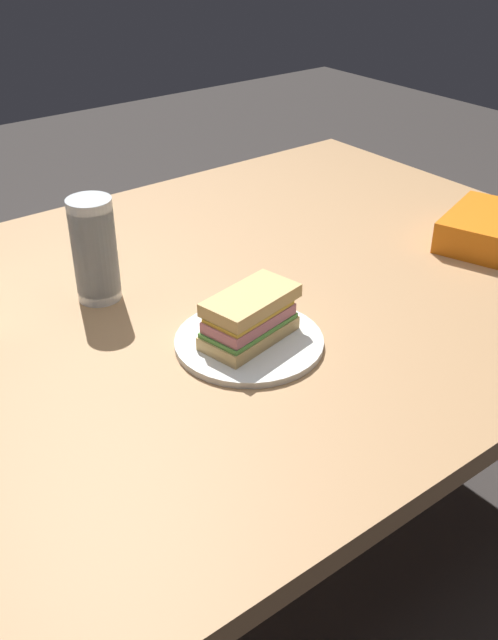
{
  "coord_description": "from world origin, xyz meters",
  "views": [
    {
      "loc": [
        -0.74,
        -1.0,
        1.44
      ],
      "look_at": [
        -0.1,
        -0.18,
        0.8
      ],
      "focal_mm": 40.09,
      "sensor_mm": 36.0,
      "label": 1
    }
  ],
  "objects_px": {
    "dining_table": "(235,321)",
    "plastic_cup_stack": "(95,250)",
    "chip_bag": "(484,228)",
    "paper_plate": "(249,342)",
    "sandwich": "(250,317)"
  },
  "relations": [
    {
      "from": "dining_table",
      "to": "sandwich",
      "type": "distance_m",
      "value": 0.24
    },
    {
      "from": "chip_bag",
      "to": "plastic_cup_stack",
      "type": "bearing_deg",
      "value": 140.8
    },
    {
      "from": "chip_bag",
      "to": "plastic_cup_stack",
      "type": "height_order",
      "value": "plastic_cup_stack"
    },
    {
      "from": "dining_table",
      "to": "chip_bag",
      "type": "relative_size",
      "value": 7.19
    },
    {
      "from": "paper_plate",
      "to": "chip_bag",
      "type": "relative_size",
      "value": 1.13
    },
    {
      "from": "paper_plate",
      "to": "plastic_cup_stack",
      "type": "xyz_separation_m",
      "value": [
        -0.13,
        0.31,
        0.1
      ]
    },
    {
      "from": "paper_plate",
      "to": "chip_bag",
      "type": "distance_m",
      "value": 0.67
    },
    {
      "from": "dining_table",
      "to": "plastic_cup_stack",
      "type": "relative_size",
      "value": 8.15
    },
    {
      "from": "paper_plate",
      "to": "sandwich",
      "type": "distance_m",
      "value": 0.05
    },
    {
      "from": "paper_plate",
      "to": "plastic_cup_stack",
      "type": "distance_m",
      "value": 0.35
    },
    {
      "from": "sandwich",
      "to": "chip_bag",
      "type": "relative_size",
      "value": 0.85
    },
    {
      "from": "dining_table",
      "to": "plastic_cup_stack",
      "type": "xyz_separation_m",
      "value": [
        -0.23,
        0.13,
        0.18
      ]
    },
    {
      "from": "chip_bag",
      "to": "plastic_cup_stack",
      "type": "xyz_separation_m",
      "value": [
        -0.79,
        0.3,
        0.07
      ]
    },
    {
      "from": "paper_plate",
      "to": "sandwich",
      "type": "bearing_deg",
      "value": 38.05
    },
    {
      "from": "sandwich",
      "to": "plastic_cup_stack",
      "type": "distance_m",
      "value": 0.34
    }
  ]
}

